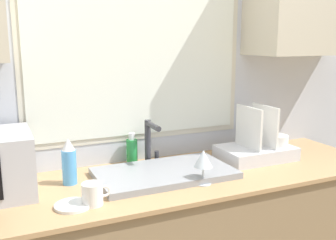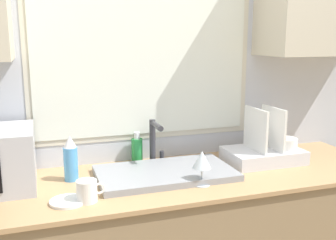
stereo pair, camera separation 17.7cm
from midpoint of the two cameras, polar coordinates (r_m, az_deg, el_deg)
The scene contains 9 objects.
wall_back at distance 2.04m, azimuth -6.76°, elevation 7.70°, with size 6.00×0.38×2.60m.
sink_basin at distance 1.88m, azimuth -3.26°, elevation -7.73°, with size 0.64×0.37×0.03m.
faucet at distance 2.02m, azimuth -5.13°, elevation -2.77°, with size 0.08×0.16×0.23m.
dish_rack at distance 2.15m, azimuth 10.62°, elevation -4.09°, with size 0.39×0.26×0.29m.
spray_bottle at distance 1.83m, azimuth -16.90°, elevation -5.91°, with size 0.06×0.06×0.21m.
soap_bottle at distance 2.06m, azimuth -7.72°, elevation -4.40°, with size 0.06×0.06×0.16m.
mug_near_sink at distance 1.60m, azimuth -14.04°, elevation -10.44°, with size 0.12×0.08×0.09m.
wine_glass at distance 1.75m, azimuth 2.25°, elevation -5.80°, with size 0.08×0.08×0.16m.
small_plate at distance 1.62m, azimuth -16.78°, elevation -11.86°, with size 0.14×0.14×0.01m.
Camera 1 is at (-0.69, -1.31, 1.54)m, focal length 42.00 mm.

